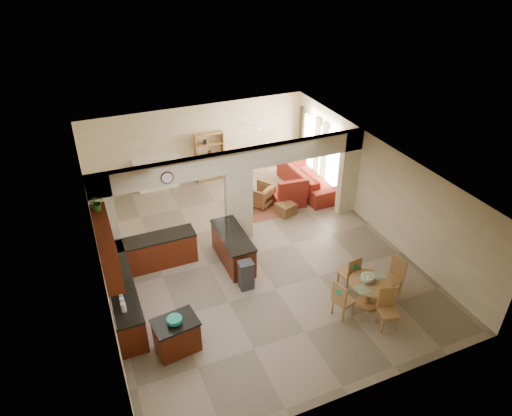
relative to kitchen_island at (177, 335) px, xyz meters
name	(u,v)px	position (x,y,z in m)	size (l,w,h in m)	color
floor	(252,254)	(2.81, 2.54, -0.41)	(10.00, 10.00, 0.00)	gray
ceiling	(251,166)	(2.81, 2.54, 2.39)	(10.00, 10.00, 0.00)	white
wall_back	(198,144)	(2.81, 7.54, 0.99)	(8.00, 8.00, 0.00)	beige
wall_front	(356,346)	(2.81, -2.46, 0.99)	(8.00, 8.00, 0.00)	beige
wall_left	(98,247)	(-1.19, 2.54, 0.99)	(10.00, 10.00, 0.00)	beige
wall_right	(376,185)	(6.81, 2.54, 0.99)	(10.00, 10.00, 0.00)	beige
partition_left_pier	(105,223)	(-0.89, 3.54, 0.99)	(0.60, 0.25, 2.80)	beige
partition_center_pier	(239,204)	(2.81, 3.54, 0.69)	(0.80, 0.25, 2.20)	beige
partition_right_pier	(349,172)	(6.51, 3.54, 0.99)	(0.60, 0.25, 2.80)	beige
partition_header	(238,161)	(2.81, 3.54, 2.09)	(8.00, 0.25, 0.60)	beige
kitchen_counter	(136,275)	(-0.45, 2.29, 0.05)	(2.52, 3.29, 1.48)	#451608
upper_cabinets	(106,246)	(-1.01, 1.74, 1.51)	(0.35, 2.40, 0.90)	#451608
peninsula	(233,248)	(2.21, 2.42, 0.04)	(0.70, 1.85, 0.91)	#451608
wall_clock	(167,178)	(0.81, 3.39, 2.04)	(0.34, 0.34, 0.03)	#4B2819
rug	(261,210)	(4.01, 4.64, -0.41)	(1.60, 1.30, 0.01)	brown
fireplace	(157,173)	(1.21, 7.37, 0.20)	(1.60, 0.35, 1.20)	white
shelving_unit	(210,157)	(3.16, 7.36, 0.49)	(1.00, 0.32, 1.80)	olive
window_a	(334,160)	(6.78, 4.84, 0.79)	(0.02, 0.90, 1.90)	white
window_b	(310,142)	(6.78, 6.54, 0.79)	(0.02, 0.90, 1.90)	white
glazed_door	(321,155)	(6.78, 5.69, 0.64)	(0.02, 0.70, 2.10)	white
drape_a_left	(342,168)	(6.74, 4.24, 0.79)	(0.10, 0.28, 2.30)	#391F16
drape_a_right	(324,154)	(6.74, 5.44, 0.79)	(0.10, 0.28, 2.30)	#391F16
drape_b_left	(317,148)	(6.74, 5.94, 0.79)	(0.10, 0.28, 2.30)	#391F16
drape_b_right	(301,136)	(6.74, 7.14, 0.79)	(0.10, 0.28, 2.30)	#391F16
ceiling_fan	(259,126)	(4.31, 5.54, 2.15)	(1.00, 1.00, 0.10)	white
kitchen_island	(177,335)	(0.00, 0.00, 0.00)	(1.02, 0.79, 0.82)	#451608
teal_bowl	(175,321)	(-0.01, -0.05, 0.48)	(0.32, 0.32, 0.15)	#169979
trash_can	(246,276)	(2.13, 1.29, -0.04)	(0.35, 0.30, 0.74)	#303032
dining_table	(369,289)	(4.65, -0.44, 0.06)	(1.03, 1.03, 0.70)	olive
fruit_bowl	(367,278)	(4.60, -0.37, 0.38)	(0.33, 0.33, 0.18)	#8BBD28
sofa	(309,179)	(6.11, 5.29, 0.00)	(1.11, 2.83, 0.83)	maroon
chaise	(288,198)	(5.00, 4.65, -0.21)	(1.01, 0.83, 0.41)	maroon
armchair	(260,195)	(4.12, 4.97, -0.06)	(0.76, 0.78, 0.71)	maroon
ottoman	(286,209)	(4.64, 4.10, -0.22)	(0.53, 0.53, 0.39)	maroon
plant	(96,202)	(-1.01, 2.61, 2.15)	(0.34, 0.30, 0.38)	#1C5416
chair_north	(351,272)	(4.54, 0.21, 0.14)	(0.47, 0.47, 1.02)	olive
chair_east	(395,275)	(5.49, -0.33, 0.14)	(0.53, 0.53, 1.02)	olive
chair_south	(388,306)	(4.64, -1.16, 0.14)	(0.52, 0.52, 1.02)	olive
chair_west	(341,299)	(3.80, -0.53, 0.14)	(0.51, 0.51, 1.02)	olive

